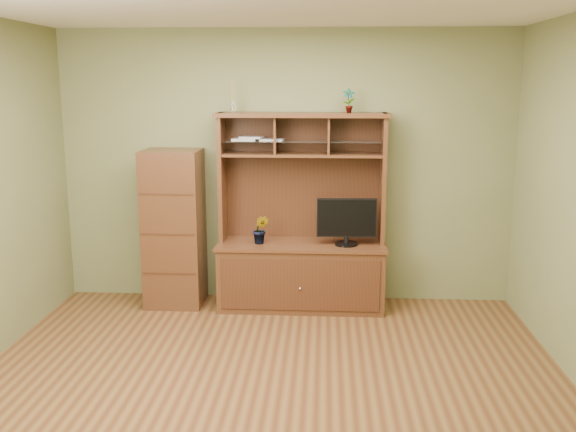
{
  "coord_description": "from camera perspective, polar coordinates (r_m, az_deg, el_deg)",
  "views": [
    {
      "loc": [
        0.4,
        -4.35,
        2.19
      ],
      "look_at": [
        0.07,
        1.2,
        1.02
      ],
      "focal_mm": 40.0,
      "sensor_mm": 36.0,
      "label": 1
    }
  ],
  "objects": [
    {
      "name": "reed_diffuser",
      "position": [
        6.22,
        -4.9,
        10.28
      ],
      "size": [
        0.06,
        0.06,
        0.31
      ],
      "color": "silver",
      "rests_on": "media_hutch"
    },
    {
      "name": "media_hutch",
      "position": [
        6.31,
        1.19,
        -3.47
      ],
      "size": [
        1.66,
        0.61,
        1.9
      ],
      "color": "#412112",
      "rests_on": "room"
    },
    {
      "name": "room",
      "position": [
        4.45,
        -1.81,
        0.99
      ],
      "size": [
        4.54,
        4.04,
        2.74
      ],
      "color": "#4F2C16",
      "rests_on": "ground"
    },
    {
      "name": "side_cabinet",
      "position": [
        6.42,
        -10.09,
        -1.08
      ],
      "size": [
        0.55,
        0.5,
        1.54
      ],
      "color": "#412112",
      "rests_on": "room"
    },
    {
      "name": "monitor",
      "position": [
        6.14,
        5.23,
        -0.42
      ],
      "size": [
        0.57,
        0.22,
        0.45
      ],
      "rotation": [
        0.0,
        0.0,
        0.03
      ],
      "color": "black",
      "rests_on": "media_hutch"
    },
    {
      "name": "magazines",
      "position": [
        6.22,
        -2.91,
        6.86
      ],
      "size": [
        0.5,
        0.2,
        0.04
      ],
      "color": "#B9B9BE",
      "rests_on": "media_hutch"
    },
    {
      "name": "top_plant",
      "position": [
        6.16,
        5.42,
        10.18
      ],
      "size": [
        0.12,
        0.09,
        0.23
      ],
      "primitive_type": "imported",
      "rotation": [
        0.0,
        0.0,
        0.04
      ],
      "color": "#3B6222",
      "rests_on": "media_hutch"
    },
    {
      "name": "orchid_plant",
      "position": [
        6.19,
        -2.44,
        -1.21
      ],
      "size": [
        0.18,
        0.15,
        0.28
      ],
      "primitive_type": "imported",
      "rotation": [
        0.0,
        0.0,
        -0.18
      ],
      "color": "#2D5C1F",
      "rests_on": "media_hutch"
    }
  ]
}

